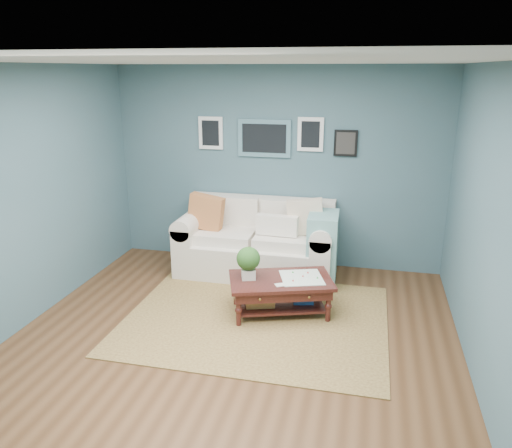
% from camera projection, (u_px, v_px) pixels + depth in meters
% --- Properties ---
extents(room_shell, '(5.00, 5.02, 2.70)m').
position_uv_depth(room_shell, '(226.00, 217.00, 4.51)').
color(room_shell, brown).
rests_on(room_shell, ground).
extents(area_rug, '(2.82, 2.26, 0.01)m').
position_uv_depth(area_rug, '(256.00, 319.00, 5.49)').
color(area_rug, brown).
rests_on(area_rug, ground).
extents(loveseat, '(2.10, 0.96, 1.08)m').
position_uv_depth(loveseat, '(263.00, 242.00, 6.63)').
color(loveseat, silver).
rests_on(loveseat, ground).
extents(coffee_table, '(1.27, 0.98, 0.78)m').
position_uv_depth(coffee_table, '(275.00, 285.00, 5.53)').
color(coffee_table, '#34150F').
rests_on(coffee_table, ground).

